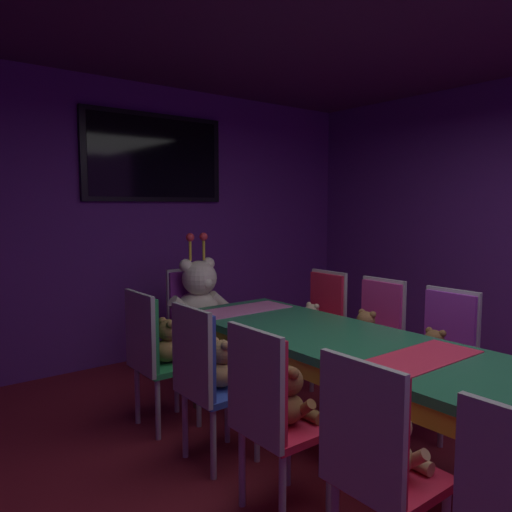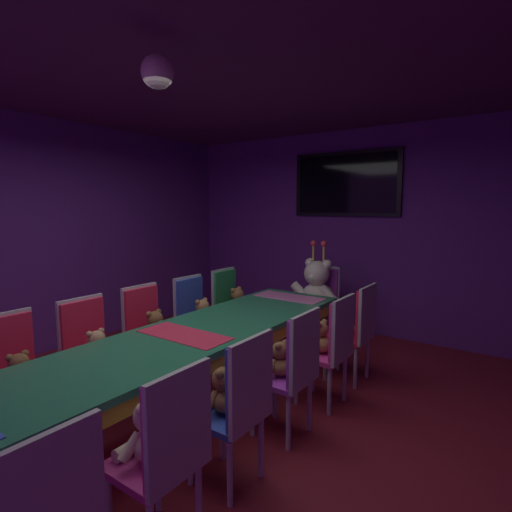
% 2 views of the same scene
% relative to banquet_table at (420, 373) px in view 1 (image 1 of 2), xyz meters
% --- Properties ---
extents(ground_plane, '(7.90, 7.90, 0.00)m').
position_rel_banquet_table_xyz_m(ground_plane, '(0.00, 0.00, -0.66)').
color(ground_plane, maroon).
extents(wall_back, '(5.20, 0.12, 2.80)m').
position_rel_banquet_table_xyz_m(wall_back, '(0.00, 3.20, 0.74)').
color(wall_back, '#59267F').
rests_on(wall_back, ground_plane).
extents(banquet_table, '(0.90, 3.79, 0.75)m').
position_rel_banquet_table_xyz_m(banquet_table, '(0.00, 0.00, 0.00)').
color(banquet_table, '#26724C').
rests_on(banquet_table, ground_plane).
extents(chair_left_2, '(0.42, 0.41, 0.98)m').
position_rel_banquet_table_xyz_m(chair_left_2, '(-0.81, -0.33, -0.06)').
color(chair_left_2, red).
rests_on(chair_left_2, ground_plane).
extents(teddy_left_2, '(0.23, 0.30, 0.28)m').
position_rel_banquet_table_xyz_m(teddy_left_2, '(-0.67, -0.33, -0.08)').
color(teddy_left_2, tan).
rests_on(teddy_left_2, chair_left_2).
extents(chair_left_3, '(0.42, 0.41, 0.98)m').
position_rel_banquet_table_xyz_m(chair_left_3, '(-0.83, 0.30, -0.06)').
color(chair_left_3, red).
rests_on(chair_left_3, ground_plane).
extents(teddy_left_3, '(0.25, 0.33, 0.31)m').
position_rel_banquet_table_xyz_m(teddy_left_3, '(-0.69, 0.30, -0.07)').
color(teddy_left_3, brown).
rests_on(teddy_left_3, chair_left_3).
extents(chair_left_4, '(0.42, 0.41, 0.98)m').
position_rel_banquet_table_xyz_m(chair_left_4, '(-0.81, 0.93, -0.06)').
color(chair_left_4, '#2D47B2').
rests_on(chair_left_4, ground_plane).
extents(teddy_left_4, '(0.25, 0.32, 0.30)m').
position_rel_banquet_table_xyz_m(teddy_left_4, '(-0.67, 0.93, -0.07)').
color(teddy_left_4, '#9E7247').
rests_on(teddy_left_4, chair_left_4).
extents(chair_left_5, '(0.42, 0.41, 0.98)m').
position_rel_banquet_table_xyz_m(chair_left_5, '(-0.84, 1.57, -0.06)').
color(chair_left_5, '#268C4C').
rests_on(chair_left_5, ground_plane).
extents(teddy_left_5, '(0.26, 0.34, 0.32)m').
position_rel_banquet_table_xyz_m(teddy_left_5, '(-0.69, 1.57, -0.06)').
color(teddy_left_5, olive).
rests_on(teddy_left_5, chair_left_5).
extents(chair_right_3, '(0.42, 0.41, 0.98)m').
position_rel_banquet_table_xyz_m(chair_right_3, '(0.81, 0.34, -0.06)').
color(chair_right_3, purple).
rests_on(chair_right_3, ground_plane).
extents(teddy_right_3, '(0.22, 0.29, 0.27)m').
position_rel_banquet_table_xyz_m(teddy_right_3, '(0.67, 0.34, -0.08)').
color(teddy_right_3, brown).
rests_on(teddy_right_3, chair_right_3).
extents(chair_right_4, '(0.42, 0.41, 0.98)m').
position_rel_banquet_table_xyz_m(chair_right_4, '(0.84, 0.96, -0.06)').
color(chair_right_4, '#CC338C').
rests_on(chair_right_4, ground_plane).
extents(teddy_right_4, '(0.24, 0.31, 0.29)m').
position_rel_banquet_table_xyz_m(teddy_right_4, '(0.70, 0.96, -0.07)').
color(teddy_right_4, olive).
rests_on(teddy_right_4, chair_right_4).
extents(chair_right_5, '(0.42, 0.41, 0.98)m').
position_rel_banquet_table_xyz_m(chair_right_5, '(0.84, 1.55, -0.06)').
color(chair_right_5, red).
rests_on(chair_right_5, ground_plane).
extents(teddy_right_5, '(0.21, 0.27, 0.26)m').
position_rel_banquet_table_xyz_m(teddy_right_5, '(0.70, 1.55, -0.09)').
color(teddy_right_5, beige).
rests_on(teddy_right_5, chair_right_5).
extents(throne_chair, '(0.41, 0.42, 0.98)m').
position_rel_banquet_table_xyz_m(throne_chair, '(0.00, 2.44, -0.06)').
color(throne_chair, purple).
rests_on(throne_chair, ground_plane).
extents(king_teddy_bear, '(0.67, 0.52, 0.87)m').
position_rel_banquet_table_xyz_m(king_teddy_bear, '(0.00, 2.27, 0.08)').
color(king_teddy_bear, silver).
rests_on(king_teddy_bear, throne_chair).
extents(wall_tv, '(1.52, 0.06, 0.88)m').
position_rel_banquet_table_xyz_m(wall_tv, '(0.00, 3.11, 1.39)').
color(wall_tv, black).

